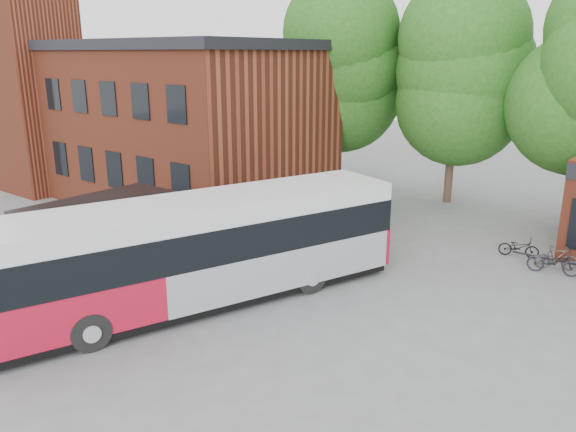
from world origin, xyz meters
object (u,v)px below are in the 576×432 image
Objects in this scene: bus_shelter at (101,239)px; bicycle_0 at (519,247)px; bicycle_1 at (556,258)px; bicycle_2 at (554,262)px; city_bus at (202,252)px.

bus_shelter reaches higher than bicycle_0.
bicycle_2 is (0.04, -0.54, 0.02)m from bicycle_1.
city_bus reaches higher than bus_shelter.
bicycle_1 reaches higher than bicycle_0.
bus_shelter is at bearing 120.59° from bicycle_0.
bicycle_2 reaches higher than bicycle_1.
city_bus is at bearing 132.59° from bicycle_0.
city_bus is 12.79m from bicycle_0.
city_bus is 8.93× the size of bicycle_0.
city_bus reaches higher than bicycle_1.
bicycle_1 is at bearing -125.13° from bicycle_0.
city_bus reaches higher than bicycle_2.
bicycle_1 is at bearing -6.62° from bicycle_2.
bicycle_1 is (8.33, 10.20, -1.27)m from city_bus.
city_bus reaches higher than bicycle_0.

